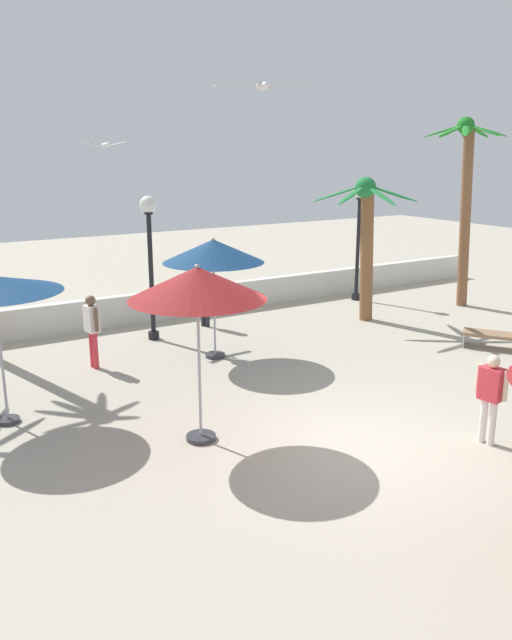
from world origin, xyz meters
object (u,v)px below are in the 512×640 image
object	(u,v)px
patio_umbrella_1	(213,252)
guest_0	(491,391)
seagull_0	(262,85)
seagull_1	(106,145)
guest_3	(205,291)
lounge_chair_0	(503,334)
patio_umbrella_0	(197,285)
lamp_post_0	(150,245)
lamp_post_1	(358,237)
guest_1	(92,324)
palm_tree_3	(465,191)
palm_tree_0	(366,230)

from	to	relation	value
patio_umbrella_1	guest_0	bearing A→B (deg)	-74.85
seagull_0	seagull_1	world-z (taller)	seagull_0
guest_0	guest_3	world-z (taller)	guest_3
lounge_chair_0	patio_umbrella_0	bearing A→B (deg)	-175.76
lamp_post_0	lamp_post_1	size ratio (longest dim) A/B	1.02
patio_umbrella_1	seagull_0	distance (m)	5.72
patio_umbrella_1	guest_3	distance (m)	3.09
patio_umbrella_1	guest_1	distance (m)	3.12
guest_0	guest_1	xyz separation A→B (m)	(-4.36, 7.07, 0.08)
seagull_1	guest_3	bearing A→B (deg)	-31.81
lamp_post_0	guest_3	world-z (taller)	lamp_post_0
palm_tree_3	patio_umbrella_0	bearing A→B (deg)	-158.69
lamp_post_0	patio_umbrella_1	bearing A→B (deg)	-72.60
guest_1	seagull_0	world-z (taller)	seagull_0
patio_umbrella_0	guest_3	distance (m)	7.26
palm_tree_0	lamp_post_1	bearing A→B (deg)	53.96
patio_umbrella_0	lamp_post_1	world-z (taller)	lamp_post_1
lounge_chair_0	seagull_1	world-z (taller)	seagull_1
patio_umbrella_1	guest_0	xyz separation A→B (m)	(1.72, -6.33, -1.57)
guest_3	seagull_0	world-z (taller)	seagull_0
lamp_post_1	lounge_chair_0	xyz separation A→B (m)	(-0.42, -5.97, -1.65)
patio_umbrella_0	lamp_post_1	xyz separation A→B (m)	(8.91, 6.60, -0.60)
guest_0	seagull_1	size ratio (longest dim) A/B	1.21
patio_umbrella_0	patio_umbrella_1	xyz separation A→B (m)	(2.25, 3.76, -0.16)
patio_umbrella_1	seagull_1	distance (m)	4.60
patio_umbrella_1	guest_1	xyz separation A→B (m)	(-2.64, 0.74, -1.49)
guest_0	lounge_chair_0	bearing A→B (deg)	35.34
palm_tree_3	lamp_post_1	bearing A→B (deg)	131.82
palm_tree_0	guest_3	bearing A→B (deg)	157.03
patio_umbrella_0	palm_tree_0	world-z (taller)	palm_tree_0
patio_umbrella_1	lamp_post_0	bearing A→B (deg)	107.40
guest_3	seagull_1	xyz separation A→B (m)	(-2.10, 1.30, 3.83)
guest_0	seagull_0	xyz separation A→B (m)	(-3.27, 1.77, 4.65)
lamp_post_0	lounge_chair_0	xyz separation A→B (m)	(6.90, -5.24, -2.04)
lamp_post_0	lounge_chair_0	bearing A→B (deg)	-37.24
lamp_post_0	lounge_chair_0	distance (m)	8.90
guest_3	seagull_1	distance (m)	4.56
palm_tree_0	lamp_post_1	xyz separation A→B (m)	(1.51, 2.08, -0.52)
palm_tree_0	guest_0	distance (m)	8.05
palm_tree_3	lounge_chair_0	world-z (taller)	palm_tree_3
patio_umbrella_0	palm_tree_0	xyz separation A→B (m)	(7.39, 4.52, -0.08)
seagull_1	seagull_0	bearing A→B (deg)	-93.27
lounge_chair_0	guest_0	size ratio (longest dim) A/B	1.21
lamp_post_0	lamp_post_1	distance (m)	7.37
patio_umbrella_0	lamp_post_1	size ratio (longest dim) A/B	0.84
lounge_chair_0	guest_1	xyz separation A→B (m)	(-8.88, 3.86, 0.60)
seagull_0	palm_tree_3	bearing A→B (deg)	26.31
patio_umbrella_1	guest_1	bearing A→B (deg)	164.45
lamp_post_0	lounge_chair_0	world-z (taller)	lamp_post_0
guest_0	seagull_1	distance (m)	11.22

